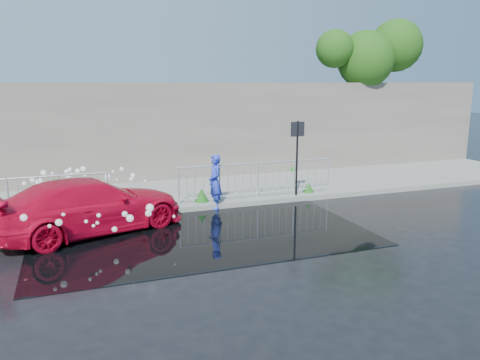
% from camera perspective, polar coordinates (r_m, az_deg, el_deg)
% --- Properties ---
extents(ground, '(90.00, 90.00, 0.00)m').
position_cam_1_polar(ground, '(10.71, -6.00, -8.21)').
color(ground, black).
rests_on(ground, ground).
extents(pavement, '(30.00, 4.00, 0.15)m').
position_cam_1_polar(pavement, '(15.39, -10.59, -1.84)').
color(pavement, slate).
rests_on(pavement, ground).
extents(curb, '(30.00, 0.25, 0.16)m').
position_cam_1_polar(curb, '(13.48, -9.15, -3.72)').
color(curb, slate).
rests_on(curb, ground).
extents(retaining_wall, '(30.00, 0.60, 3.50)m').
position_cam_1_polar(retaining_wall, '(17.23, -12.06, 5.71)').
color(retaining_wall, '#625B52').
rests_on(retaining_wall, pavement).
extents(puddle, '(8.00, 5.00, 0.01)m').
position_cam_1_polar(puddle, '(11.74, -4.83, -6.34)').
color(puddle, black).
rests_on(puddle, ground).
extents(sign_post, '(0.45, 0.06, 2.50)m').
position_cam_1_polar(sign_post, '(14.60, 6.98, 4.12)').
color(sign_post, black).
rests_on(sign_post, ground).
extents(tree, '(4.89, 2.40, 6.31)m').
position_cam_1_polar(tree, '(21.16, 15.93, 14.56)').
color(tree, '#332114').
rests_on(tree, ground).
extents(railing_left, '(5.05, 0.05, 1.10)m').
position_cam_1_polar(railing_left, '(13.54, -26.40, -1.89)').
color(railing_left, silver).
rests_on(railing_left, pavement).
extents(railing_right, '(5.05, 0.05, 1.10)m').
position_cam_1_polar(railing_right, '(14.49, 2.20, 0.18)').
color(railing_right, silver).
rests_on(railing_right, pavement).
extents(weeds, '(12.17, 3.93, 0.40)m').
position_cam_1_polar(weeds, '(14.76, -11.05, -1.48)').
color(weeds, '#114113').
rests_on(weeds, pavement).
extents(water_spray, '(3.62, 5.60, 1.07)m').
position_cam_1_polar(water_spray, '(13.27, -18.88, -1.72)').
color(water_spray, white).
rests_on(water_spray, ground).
extents(red_car, '(5.03, 3.33, 1.35)m').
position_cam_1_polar(red_car, '(12.11, -17.80, -2.99)').
color(red_car, red).
rests_on(red_car, ground).
extents(person, '(0.40, 0.59, 1.61)m').
position_cam_1_polar(person, '(13.66, -3.07, -0.24)').
color(person, blue).
rests_on(person, ground).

